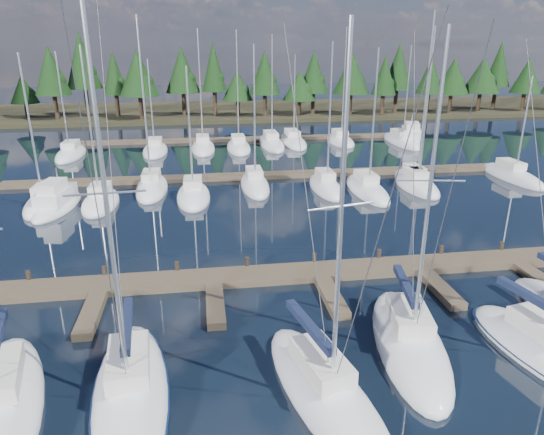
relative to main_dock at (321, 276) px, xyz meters
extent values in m
plane|color=black|center=(0.00, 12.64, -0.20)|extent=(260.00, 260.00, 0.00)
cube|color=#2A2717|center=(0.00, 72.64, 0.10)|extent=(220.00, 30.00, 0.60)
cube|color=brown|center=(0.00, 0.64, 0.00)|extent=(44.00, 2.00, 0.40)
cube|color=brown|center=(-12.00, -2.36, 0.00)|extent=(0.90, 4.00, 0.40)
cube|color=brown|center=(-6.00, -2.36, 0.00)|extent=(0.90, 4.00, 0.40)
cube|color=brown|center=(0.00, -2.36, 0.00)|extent=(0.90, 4.00, 0.40)
cube|color=brown|center=(6.00, -2.36, 0.00)|extent=(0.90, 4.00, 0.40)
cube|color=brown|center=(12.00, -2.36, 0.00)|extent=(0.90, 4.00, 0.40)
cylinder|color=#2D2419|center=(-16.00, 1.64, 0.25)|extent=(0.26, 0.26, 0.90)
cylinder|color=#2D2419|center=(-12.00, 1.64, 0.25)|extent=(0.26, 0.26, 0.90)
cylinder|color=#2D2419|center=(-8.00, 1.64, 0.25)|extent=(0.26, 0.26, 0.90)
cylinder|color=#2D2419|center=(-4.00, 1.64, 0.25)|extent=(0.26, 0.26, 0.90)
cylinder|color=#2D2419|center=(0.00, 1.64, 0.25)|extent=(0.26, 0.26, 0.90)
cylinder|color=#2D2419|center=(4.00, 1.64, 0.25)|extent=(0.26, 0.26, 0.90)
cylinder|color=#2D2419|center=(8.00, 1.64, 0.25)|extent=(0.26, 0.26, 0.90)
cylinder|color=#2D2419|center=(12.00, 1.64, 0.25)|extent=(0.26, 0.26, 0.90)
cube|color=brown|center=(0.00, 22.64, 0.00)|extent=(50.00, 1.80, 0.40)
cube|color=brown|center=(0.00, 42.64, 0.00)|extent=(46.00, 1.80, 0.40)
ellipsoid|color=silver|center=(-13.86, -8.61, -0.05)|extent=(4.76, 9.66, 1.90)
ellipsoid|color=silver|center=(-9.36, -8.49, -0.05)|extent=(3.59, 9.52, 1.90)
cube|color=silver|center=(-9.40, -8.03, 1.15)|extent=(1.77, 3.11, 0.70)
cylinder|color=silver|center=(-9.31, -8.95, 7.34)|extent=(0.17, 0.17, 13.08)
cylinder|color=silver|center=(-9.50, -6.91, 1.90)|extent=(0.50, 4.09, 0.12)
cube|color=#121A33|center=(-9.50, -6.91, 2.05)|extent=(0.71, 3.93, 0.30)
cylinder|color=silver|center=(-9.31, -8.95, 7.99)|extent=(2.45, 0.30, 0.07)
cylinder|color=#3F3F44|center=(-9.13, -10.95, 7.19)|extent=(0.41, 4.02, 13.39)
cylinder|color=#3F3F44|center=(-9.54, -6.50, 7.19)|extent=(0.49, 4.94, 13.39)
ellipsoid|color=#0D1E41|center=(-9.36, -8.49, 0.02)|extent=(3.73, 9.91, 0.18)
ellipsoid|color=silver|center=(-2.15, -9.54, -0.05)|extent=(4.55, 9.43, 1.90)
cube|color=silver|center=(-2.25, -9.10, 1.15)|extent=(2.04, 3.15, 0.70)
cylinder|color=silver|center=(-2.05, -9.98, 6.94)|extent=(0.19, 0.19, 12.28)
cylinder|color=silver|center=(-2.50, -8.04, 1.90)|extent=(1.01, 3.92, 0.12)
cube|color=#121A33|center=(-2.50, -8.04, 2.05)|extent=(1.19, 3.80, 0.30)
cylinder|color=silver|center=(-2.05, -9.98, 7.55)|extent=(2.29, 0.59, 0.07)
cylinder|color=#3F3F44|center=(-1.62, -11.89, 6.79)|extent=(0.91, 3.84, 12.59)
cylinder|color=#3F3F44|center=(-2.59, -7.64, 6.79)|extent=(1.11, 4.73, 12.59)
ellipsoid|color=silver|center=(2.27, -6.90, -0.05)|extent=(4.42, 9.38, 1.90)
cube|color=silver|center=(2.35, -6.45, 1.15)|extent=(2.06, 3.12, 0.70)
cylinder|color=silver|center=(2.19, -7.34, 6.89)|extent=(0.19, 0.19, 12.18)
cylinder|color=silver|center=(2.54, -5.39, 1.90)|extent=(0.84, 3.92, 0.12)
cube|color=#121A33|center=(2.54, -5.39, 2.05)|extent=(1.03, 3.79, 0.30)
cylinder|color=silver|center=(2.19, -7.34, 7.50)|extent=(2.53, 0.53, 0.07)
cylinder|color=#3F3F44|center=(1.84, -9.25, 6.74)|extent=(0.74, 3.85, 12.49)
cylinder|color=#3F3F44|center=(2.62, -4.99, 6.74)|extent=(0.90, 4.73, 12.49)
cube|color=silver|center=(7.62, -7.99, 1.15)|extent=(1.99, 2.76, 0.70)
cylinder|color=silver|center=(7.44, -7.06, 1.90)|extent=(0.78, 3.41, 0.12)
cube|color=#121A33|center=(7.44, -7.06, 2.05)|extent=(0.97, 3.30, 0.30)
cylinder|color=#3F3F44|center=(7.37, -6.72, 6.51)|extent=(0.83, 4.11, 12.04)
ellipsoid|color=silver|center=(-19.27, 16.30, -0.05)|extent=(2.60, 7.66, 1.90)
cube|color=silver|center=(-19.27, 16.68, 1.15)|extent=(1.43, 2.45, 0.70)
cylinder|color=silver|center=(-19.27, 15.91, 6.29)|extent=(0.16, 0.16, 10.98)
ellipsoid|color=silver|center=(-14.75, 15.82, -0.05)|extent=(2.77, 7.15, 1.90)
cube|color=silver|center=(-14.75, 16.17, 1.15)|extent=(1.52, 2.29, 0.70)
cylinder|color=silver|center=(-14.75, 15.46, 6.55)|extent=(0.16, 0.16, 11.50)
ellipsoid|color=silver|center=(-10.93, 19.53, -0.05)|extent=(2.76, 8.63, 1.90)
cube|color=silver|center=(-10.93, 19.96, 1.15)|extent=(1.52, 2.76, 0.70)
cylinder|color=silver|center=(-10.93, 19.10, 7.70)|extent=(0.16, 0.16, 13.80)
ellipsoid|color=silver|center=(-7.17, 16.49, -0.05)|extent=(2.82, 7.87, 1.90)
cube|color=silver|center=(-7.17, 16.89, 1.15)|extent=(1.55, 2.52, 0.70)
cylinder|color=silver|center=(-7.17, 16.10, 5.78)|extent=(0.16, 0.16, 9.96)
ellipsoid|color=silver|center=(-1.56, 19.20, -0.05)|extent=(2.52, 8.45, 1.90)
cube|color=silver|center=(-1.56, 19.62, 1.15)|extent=(1.38, 2.70, 0.70)
cylinder|color=silver|center=(-1.56, 18.77, 6.59)|extent=(0.16, 0.16, 11.58)
ellipsoid|color=silver|center=(4.78, 17.52, -0.05)|extent=(2.46, 7.96, 1.90)
cube|color=silver|center=(4.78, 17.92, 1.15)|extent=(1.35, 2.55, 0.70)
cylinder|color=silver|center=(4.78, 17.12, 6.68)|extent=(0.16, 0.16, 11.76)
ellipsoid|color=silver|center=(8.23, 16.16, -0.05)|extent=(2.69, 9.14, 1.90)
cube|color=silver|center=(8.23, 16.61, 1.15)|extent=(1.48, 2.93, 0.70)
cylinder|color=silver|center=(8.23, 15.70, 6.45)|extent=(0.16, 0.16, 11.30)
ellipsoid|color=silver|center=(13.16, 16.69, -0.05)|extent=(2.81, 7.65, 1.90)
cube|color=silver|center=(13.16, 17.07, 1.15)|extent=(1.55, 2.45, 0.70)
cylinder|color=silver|center=(13.16, 16.31, 7.28)|extent=(0.16, 0.16, 12.96)
ellipsoid|color=silver|center=(13.61, 18.01, -0.05)|extent=(2.43, 8.21, 1.90)
cube|color=silver|center=(13.61, 18.42, 1.15)|extent=(1.34, 2.63, 0.70)
cylinder|color=silver|center=(13.61, 17.60, 7.91)|extent=(0.16, 0.16, 14.23)
ellipsoid|color=silver|center=(24.01, 18.62, -0.05)|extent=(2.60, 9.44, 1.90)
cube|color=silver|center=(24.01, 19.10, 1.15)|extent=(1.43, 3.02, 0.70)
cylinder|color=silver|center=(24.01, 18.15, 5.21)|extent=(0.16, 0.16, 8.83)
ellipsoid|color=silver|center=(-21.68, 35.65, -0.05)|extent=(2.89, 9.22, 1.90)
cube|color=silver|center=(-21.68, 36.11, 1.15)|extent=(1.59, 2.95, 0.70)
cylinder|color=silver|center=(-21.68, 35.19, 6.21)|extent=(0.16, 0.16, 10.83)
ellipsoid|color=silver|center=(-11.93, 36.27, -0.05)|extent=(2.92, 8.51, 1.90)
cube|color=silver|center=(-11.93, 36.70, 1.15)|extent=(1.61, 2.72, 0.70)
cylinder|color=silver|center=(-11.93, 35.85, 5.79)|extent=(0.16, 0.16, 9.99)
ellipsoid|color=silver|center=(-6.08, 37.27, -0.05)|extent=(2.89, 9.60, 1.90)
cube|color=silver|center=(-6.08, 37.75, 1.15)|extent=(1.59, 3.07, 0.70)
cylinder|color=silver|center=(-6.08, 36.79, 7.45)|extent=(0.16, 0.16, 13.31)
ellipsoid|color=silver|center=(-1.63, 36.77, -0.05)|extent=(2.88, 8.94, 1.90)
cube|color=silver|center=(-1.63, 37.22, 1.15)|extent=(1.58, 2.86, 0.70)
cylinder|color=silver|center=(-1.63, 36.33, 7.37)|extent=(0.16, 0.16, 13.14)
ellipsoid|color=silver|center=(2.86, 38.73, -0.05)|extent=(2.90, 11.31, 1.90)
cube|color=silver|center=(2.86, 39.30, 1.15)|extent=(1.59, 3.62, 0.70)
cylinder|color=silver|center=(2.86, 38.16, 7.14)|extent=(0.16, 0.16, 12.68)
ellipsoid|color=silver|center=(5.92, 39.64, -0.05)|extent=(2.99, 11.03, 1.90)
cube|color=silver|center=(5.92, 40.19, 1.15)|extent=(1.64, 3.53, 0.70)
cylinder|color=silver|center=(5.92, 39.09, 5.96)|extent=(0.16, 0.16, 10.33)
ellipsoid|color=silver|center=(12.32, 39.07, -0.05)|extent=(2.99, 8.47, 1.90)
cube|color=silver|center=(12.32, 39.49, 1.15)|extent=(1.64, 2.71, 0.70)
cylinder|color=silver|center=(12.32, 38.65, 7.57)|extent=(0.16, 0.16, 13.55)
ellipsoid|color=silver|center=(20.26, 37.43, -0.05)|extent=(2.75, 10.76, 1.90)
cube|color=silver|center=(20.26, 37.96, 1.15)|extent=(1.51, 3.44, 0.70)
cylinder|color=silver|center=(20.26, 36.89, 6.52)|extent=(0.16, 0.16, 11.44)
ellipsoid|color=silver|center=(-18.06, 15.42, -0.10)|extent=(3.61, 8.07, 1.56)
cube|color=silver|center=(-18.06, 15.42, 0.92)|extent=(2.50, 4.51, 1.04)
cube|color=silver|center=(-18.11, 15.03, 1.79)|extent=(1.78, 2.89, 0.78)
cylinder|color=silver|center=(-17.96, 16.19, 2.31)|extent=(0.09, 0.09, 1.39)
ellipsoid|color=silver|center=(21.68, 37.63, -0.10)|extent=(5.88, 9.62, 1.83)
cube|color=silver|center=(21.68, 37.63, 1.11)|extent=(3.81, 5.49, 1.22)
cube|color=silver|center=(21.53, 37.20, 2.13)|extent=(2.63, 3.57, 0.91)
cylinder|color=silver|center=(21.98, 38.49, 2.74)|extent=(0.10, 0.10, 1.62)
cylinder|color=black|center=(-35.73, 66.04, 1.62)|extent=(0.70, 0.70, 2.44)
cone|color=black|center=(-35.73, 66.04, 5.21)|extent=(4.67, 4.67, 4.74)
ellipsoid|color=black|center=(-35.23, 66.04, 4.12)|extent=(2.80, 2.80, 2.80)
cylinder|color=black|center=(-30.00, 62.85, 2.41)|extent=(0.70, 0.70, 4.03)
cone|color=black|center=(-30.00, 62.85, 8.35)|extent=(5.73, 5.73, 7.84)
ellipsoid|color=black|center=(-29.50, 62.85, 6.56)|extent=(3.44, 3.44, 3.44)
cylinder|color=black|center=(-25.61, 65.98, 2.78)|extent=(0.70, 0.70, 4.76)
cone|color=black|center=(-25.61, 65.98, 9.79)|extent=(5.83, 5.83, 9.26)
ellipsoid|color=black|center=(-25.11, 65.98, 7.67)|extent=(3.50, 3.50, 3.50)
cylinder|color=black|center=(-20.42, 65.15, 2.26)|extent=(0.70, 0.70, 3.74)
cone|color=black|center=(-20.42, 65.15, 7.77)|extent=(4.17, 4.17, 7.27)
ellipsoid|color=black|center=(-19.92, 65.15, 6.10)|extent=(2.50, 2.50, 2.50)
cylinder|color=black|center=(-16.01, 61.45, 2.30)|extent=(0.70, 0.70, 3.81)
cone|color=black|center=(-16.01, 61.45, 7.92)|extent=(6.55, 6.55, 7.42)
ellipsoid|color=black|center=(-15.51, 61.45, 6.22)|extent=(3.93, 3.93, 3.93)
cylinder|color=black|center=(-8.95, 65.04, 2.37)|extent=(0.70, 0.70, 3.95)
cone|color=black|center=(-8.95, 65.04, 8.18)|extent=(5.97, 5.97, 7.67)
ellipsoid|color=black|center=(-8.45, 65.04, 6.43)|extent=(3.58, 3.58, 3.58)
cylinder|color=black|center=(-3.53, 63.56, 2.51)|extent=(0.70, 0.70, 4.22)
cone|color=black|center=(-3.53, 63.56, 8.72)|extent=(4.29, 4.29, 8.20)
ellipsoid|color=black|center=(-3.03, 63.56, 6.84)|extent=(2.58, 2.58, 2.58)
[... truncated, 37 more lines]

